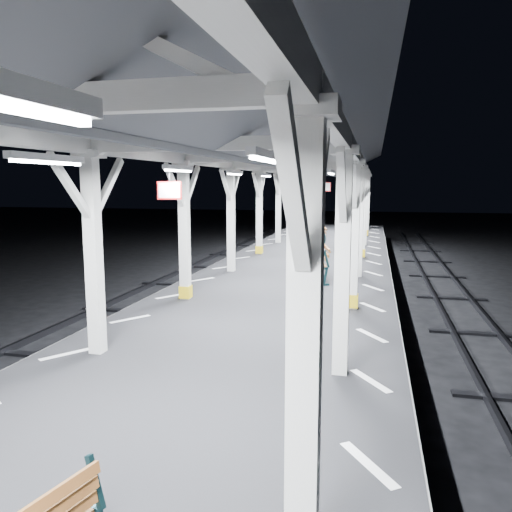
% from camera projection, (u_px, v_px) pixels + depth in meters
% --- Properties ---
extents(ground, '(120.00, 120.00, 0.00)m').
position_uv_depth(ground, '(244.00, 375.00, 9.95)').
color(ground, black).
rests_on(ground, ground).
extents(platform, '(6.00, 50.00, 1.00)m').
position_uv_depth(platform, '(244.00, 351.00, 9.88)').
color(platform, black).
rests_on(platform, ground).
extents(hazard_stripes_left, '(1.00, 48.00, 0.01)m').
position_uv_depth(hazard_stripes_left, '(130.00, 319.00, 10.37)').
color(hazard_stripes_left, silver).
rests_on(hazard_stripes_left, platform).
extents(hazard_stripes_right, '(1.00, 48.00, 0.01)m').
position_uv_depth(hazard_stripes_right, '(372.00, 335.00, 9.25)').
color(hazard_stripes_right, silver).
rests_on(hazard_stripes_right, platform).
extents(track_left, '(2.20, 60.00, 0.16)m').
position_uv_depth(track_left, '(27.00, 352.00, 11.09)').
color(track_left, '#2D2D33').
rests_on(track_left, ground).
extents(canopy, '(5.40, 49.00, 4.65)m').
position_uv_depth(canopy, '(243.00, 142.00, 9.28)').
color(canopy, silver).
rests_on(canopy, platform).
extents(bench_mid, '(1.07, 1.97, 1.01)m').
position_uv_depth(bench_mid, '(318.00, 261.00, 14.57)').
color(bench_mid, black).
rests_on(bench_mid, platform).
extents(bench_far, '(0.95, 1.85, 0.96)m').
position_uv_depth(bench_far, '(320.00, 237.00, 21.32)').
color(bench_far, black).
rests_on(bench_far, platform).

